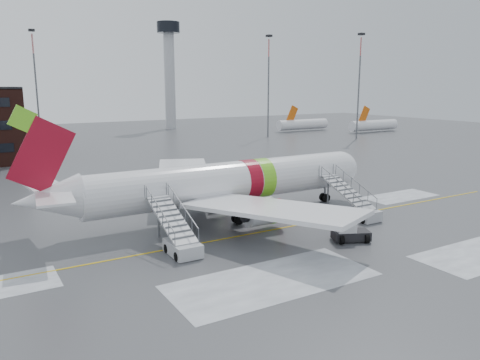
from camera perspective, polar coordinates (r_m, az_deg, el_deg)
ground at (r=42.38m, az=3.02°, el=-5.78°), size 260.00×260.00×0.00m
airliner at (r=44.38m, az=-2.37°, el=-0.42°), size 35.03×32.97×11.18m
airstair_fwd at (r=46.42m, az=14.09°, el=-3.21°), size 2.05×7.70×3.48m
airstair_aft at (r=36.30m, az=-7.49°, el=-7.09°), size 2.05×7.70×3.48m
pushback_tug at (r=39.61m, az=13.12°, el=-6.19°), size 3.34×2.99×1.69m
control_tower at (r=139.09m, az=-8.62°, el=13.92°), size 6.40×6.40×30.00m
light_mast_far_ne at (r=115.37m, az=3.50°, el=12.11°), size 1.20×1.20×24.25m
light_mast_far_n at (r=112.61m, az=-23.65°, el=11.20°), size 1.20×1.20×24.25m
light_mast_far_e at (r=114.65m, az=14.33°, el=11.79°), size 1.20×1.20×24.25m
distant_aircraft at (r=130.06m, az=10.47°, el=5.77°), size 35.00×18.00×8.00m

